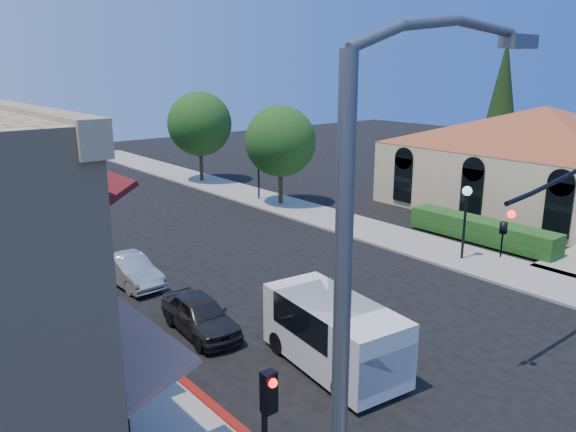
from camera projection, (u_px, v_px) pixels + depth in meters
ground at (534, 403)px, 15.20m from camera, size 120.00×120.00×0.00m
sidewalk_right at (237, 191)px, 40.71m from camera, size 3.50×50.00×0.12m
curb_red_strip at (165, 369)px, 16.94m from camera, size 0.25×10.00×0.06m
mission_building at (541, 148)px, 36.31m from camera, size 30.12×30.12×6.40m
hedge at (481, 242)px, 29.09m from camera, size 1.40×8.00×1.10m
conifer_far at (502, 99)px, 44.17m from camera, size 3.20×3.20×11.00m
street_tree_a at (280, 141)px, 35.94m from camera, size 4.56×4.56×6.48m
street_tree_b at (200, 124)px, 43.31m from camera, size 4.94×4.94×7.02m
secondary_signal at (267, 418)px, 10.74m from camera, size 0.28×0.42×3.32m
cobra_streetlight at (361, 373)px, 6.73m from camera, size 3.60×0.25×9.31m
lamppost_left_near at (106, 298)px, 15.25m from camera, size 0.44×0.44×3.57m
lamppost_right_near at (466, 204)px, 25.68m from camera, size 0.44×0.44×3.57m
lamppost_right_far at (258, 160)px, 37.62m from camera, size 0.44×0.44×3.57m
white_van at (335, 331)px, 16.66m from camera, size 2.63×5.01×2.13m
parked_car_a at (200, 315)px, 19.10m from camera, size 1.85×3.95×1.31m
parked_car_b at (130, 270)px, 23.34m from camera, size 1.50×3.88×1.26m
parked_car_c at (62, 244)px, 26.85m from camera, size 1.75×4.10×1.18m
parked_car_d at (6, 211)px, 32.92m from camera, size 2.06×4.45×1.24m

